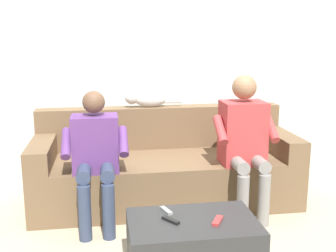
{
  "coord_description": "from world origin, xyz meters",
  "views": [
    {
      "loc": [
        0.54,
        3.56,
        1.55
      ],
      "look_at": [
        0.0,
        0.05,
        0.76
      ],
      "focal_mm": 44.45,
      "sensor_mm": 36.0,
      "label": 1
    }
  ],
  "objects_px": {
    "remote_red": "(218,221)",
    "remote_gray": "(166,211)",
    "person_right_seated": "(95,151)",
    "cat_on_backrest": "(146,98)",
    "coffee_table": "(193,246)",
    "remote_black": "(171,220)",
    "couch": "(165,169)",
    "person_left_seated": "(244,137)"
  },
  "relations": [
    {
      "from": "remote_red",
      "to": "remote_gray",
      "type": "height_order",
      "value": "same"
    },
    {
      "from": "person_right_seated",
      "to": "cat_on_backrest",
      "type": "height_order",
      "value": "person_right_seated"
    },
    {
      "from": "remote_red",
      "to": "coffee_table",
      "type": "bearing_deg",
      "value": 99.81
    },
    {
      "from": "coffee_table",
      "to": "cat_on_backrest",
      "type": "relative_size",
      "value": 1.5
    },
    {
      "from": "coffee_table",
      "to": "person_right_seated",
      "type": "xyz_separation_m",
      "value": [
        0.63,
        -0.83,
        0.44
      ]
    },
    {
      "from": "coffee_table",
      "to": "cat_on_backrest",
      "type": "distance_m",
      "value": 1.73
    },
    {
      "from": "person_right_seated",
      "to": "cat_on_backrest",
      "type": "bearing_deg",
      "value": -123.54
    },
    {
      "from": "person_right_seated",
      "to": "remote_gray",
      "type": "relative_size",
      "value": 8.73
    },
    {
      "from": "coffee_table",
      "to": "cat_on_backrest",
      "type": "height_order",
      "value": "cat_on_backrest"
    },
    {
      "from": "remote_black",
      "to": "couch",
      "type": "bearing_deg",
      "value": -43.36
    },
    {
      "from": "person_left_seated",
      "to": "remote_gray",
      "type": "distance_m",
      "value": 1.1
    },
    {
      "from": "couch",
      "to": "remote_red",
      "type": "bearing_deg",
      "value": 96.52
    },
    {
      "from": "coffee_table",
      "to": "person_right_seated",
      "type": "height_order",
      "value": "person_right_seated"
    },
    {
      "from": "remote_gray",
      "to": "cat_on_backrest",
      "type": "bearing_deg",
      "value": -19.54
    },
    {
      "from": "remote_red",
      "to": "person_left_seated",
      "type": "bearing_deg",
      "value": 1.37
    },
    {
      "from": "person_right_seated",
      "to": "cat_on_backrest",
      "type": "relative_size",
      "value": 1.98
    },
    {
      "from": "couch",
      "to": "remote_red",
      "type": "relative_size",
      "value": 17.35
    },
    {
      "from": "couch",
      "to": "person_right_seated",
      "type": "height_order",
      "value": "person_right_seated"
    },
    {
      "from": "person_right_seated",
      "to": "remote_gray",
      "type": "height_order",
      "value": "person_right_seated"
    },
    {
      "from": "couch",
      "to": "cat_on_backrest",
      "type": "height_order",
      "value": "cat_on_backrest"
    },
    {
      "from": "coffee_table",
      "to": "remote_gray",
      "type": "bearing_deg",
      "value": -45.26
    },
    {
      "from": "cat_on_backrest",
      "to": "couch",
      "type": "bearing_deg",
      "value": 116.29
    },
    {
      "from": "couch",
      "to": "coffee_table",
      "type": "xyz_separation_m",
      "value": [
        0.0,
        1.26,
        -0.12
      ]
    },
    {
      "from": "coffee_table",
      "to": "remote_gray",
      "type": "xyz_separation_m",
      "value": [
        0.15,
        -0.15,
        0.19
      ]
    },
    {
      "from": "person_right_seated",
      "to": "person_left_seated",
      "type": "bearing_deg",
      "value": -178.52
    },
    {
      "from": "person_left_seated",
      "to": "coffee_table",
      "type": "bearing_deg",
      "value": 53.9
    },
    {
      "from": "cat_on_backrest",
      "to": "remote_black",
      "type": "relative_size",
      "value": 4.11
    },
    {
      "from": "coffee_table",
      "to": "remote_gray",
      "type": "distance_m",
      "value": 0.29
    },
    {
      "from": "cat_on_backrest",
      "to": "remote_gray",
      "type": "distance_m",
      "value": 1.51
    },
    {
      "from": "person_right_seated",
      "to": "remote_black",
      "type": "distance_m",
      "value": 0.99
    },
    {
      "from": "cat_on_backrest",
      "to": "remote_black",
      "type": "xyz_separation_m",
      "value": [
        -0.0,
        1.55,
        -0.56
      ]
    },
    {
      "from": "person_left_seated",
      "to": "couch",
      "type": "bearing_deg",
      "value": -32.26
    },
    {
      "from": "cat_on_backrest",
      "to": "remote_black",
      "type": "bearing_deg",
      "value": 90.04
    },
    {
      "from": "couch",
      "to": "cat_on_backrest",
      "type": "bearing_deg",
      "value": -63.71
    },
    {
      "from": "coffee_table",
      "to": "person_right_seated",
      "type": "bearing_deg",
      "value": -52.85
    },
    {
      "from": "couch",
      "to": "remote_black",
      "type": "bearing_deg",
      "value": 83.37
    },
    {
      "from": "coffee_table",
      "to": "person_left_seated",
      "type": "relative_size",
      "value": 0.69
    },
    {
      "from": "couch",
      "to": "remote_black",
      "type": "height_order",
      "value": "couch"
    },
    {
      "from": "remote_black",
      "to": "remote_gray",
      "type": "relative_size",
      "value": 1.07
    },
    {
      "from": "coffee_table",
      "to": "remote_red",
      "type": "distance_m",
      "value": 0.25
    },
    {
      "from": "remote_red",
      "to": "remote_gray",
      "type": "distance_m",
      "value": 0.37
    },
    {
      "from": "coffee_table",
      "to": "remote_gray",
      "type": "relative_size",
      "value": 6.63
    }
  ]
}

